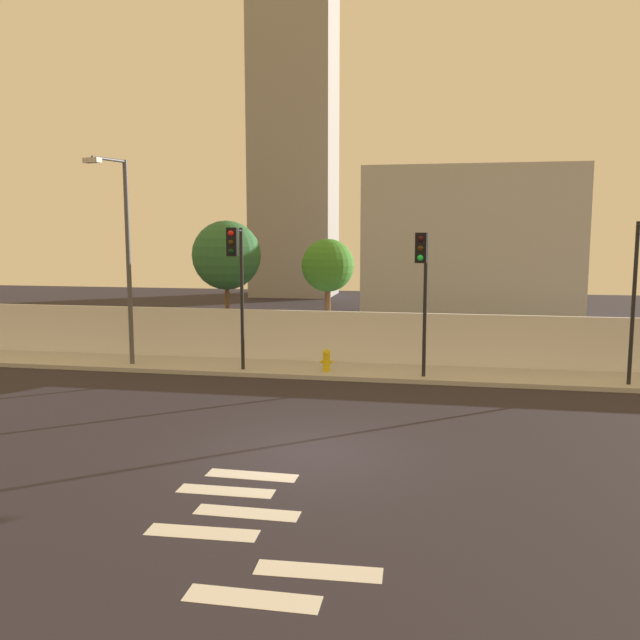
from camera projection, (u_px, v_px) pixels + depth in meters
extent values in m
plane|color=#26232A|center=(310.00, 453.00, 14.34)|extent=(80.00, 80.00, 0.00)
cube|color=#ABABAB|center=(359.00, 372.00, 22.32)|extent=(36.00, 2.40, 0.15)
cube|color=silver|center=(364.00, 337.00, 23.45)|extent=(36.00, 0.18, 1.80)
cube|color=silver|center=(252.00, 599.00, 8.61)|extent=(1.80, 0.45, 0.01)
cube|color=silver|center=(318.00, 571.00, 9.31)|extent=(1.82, 0.52, 0.01)
cube|color=silver|center=(202.00, 532.00, 10.51)|extent=(1.82, 0.51, 0.01)
cube|color=silver|center=(247.00, 513.00, 11.25)|extent=(1.80, 0.44, 0.01)
cube|color=silver|center=(226.00, 491.00, 12.20)|extent=(1.81, 0.47, 0.01)
cube|color=silver|center=(252.00, 475.00, 12.98)|extent=(1.81, 0.47, 0.01)
cylinder|color=black|center=(242.00, 299.00, 22.07)|extent=(0.12, 0.12, 4.73)
cylinder|color=black|center=(237.00, 231.00, 21.33)|extent=(0.08, 0.92, 0.08)
cube|color=black|center=(232.00, 242.00, 20.93)|extent=(0.34, 0.20, 0.90)
sphere|color=red|center=(231.00, 233.00, 20.77)|extent=(0.18, 0.18, 0.18)
sphere|color=#33260A|center=(231.00, 242.00, 20.81)|extent=(0.18, 0.18, 0.18)
sphere|color=black|center=(231.00, 251.00, 20.85)|extent=(0.18, 0.18, 0.18)
cylinder|color=black|center=(425.00, 305.00, 20.98)|extent=(0.12, 0.12, 4.57)
cylinder|color=black|center=(424.00, 236.00, 20.18)|extent=(0.20, 1.09, 0.08)
cube|color=black|center=(421.00, 248.00, 19.70)|extent=(0.36, 0.24, 0.90)
sphere|color=black|center=(421.00, 239.00, 19.55)|extent=(0.18, 0.18, 0.18)
sphere|color=#33260A|center=(420.00, 248.00, 19.59)|extent=(0.18, 0.18, 0.18)
sphere|color=#19F24C|center=(420.00, 258.00, 19.63)|extent=(0.18, 0.18, 0.18)
cylinder|color=black|center=(633.00, 304.00, 19.83)|extent=(0.12, 0.12, 4.90)
cylinder|color=#4C4C51|center=(129.00, 264.00, 22.87)|extent=(0.16, 0.16, 7.00)
cylinder|color=#4C4C51|center=(109.00, 159.00, 21.75)|extent=(0.49, 1.46, 0.10)
cube|color=beige|center=(92.00, 160.00, 21.10)|extent=(0.64, 0.39, 0.16)
cylinder|color=gold|center=(326.00, 363.00, 21.99)|extent=(0.24, 0.24, 0.58)
sphere|color=gold|center=(326.00, 353.00, 21.95)|extent=(0.26, 0.26, 0.26)
cylinder|color=gold|center=(321.00, 362.00, 22.02)|extent=(0.10, 0.09, 0.09)
cylinder|color=gold|center=(332.00, 362.00, 21.95)|extent=(0.10, 0.09, 0.09)
cylinder|color=brown|center=(228.00, 314.00, 25.86)|extent=(0.16, 0.16, 3.12)
sphere|color=#2C6235|center=(226.00, 255.00, 25.56)|extent=(2.66, 2.66, 2.66)
cylinder|color=brown|center=(328.00, 319.00, 25.15)|extent=(0.22, 0.22, 2.95)
sphere|color=#3A8228|center=(328.00, 265.00, 24.88)|extent=(1.98, 1.98, 1.98)
cube|color=#ABABAB|center=(469.00, 245.00, 35.96)|extent=(11.16, 6.00, 8.10)
cube|color=gray|center=(294.00, 85.00, 48.43)|extent=(5.94, 5.00, 30.87)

